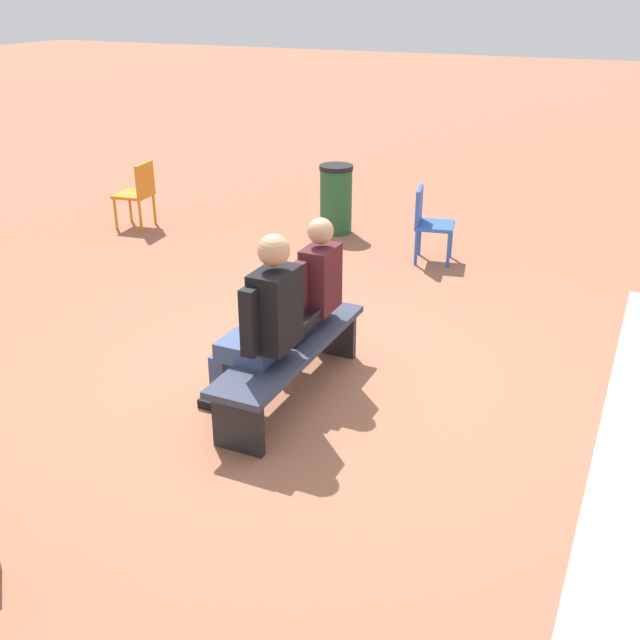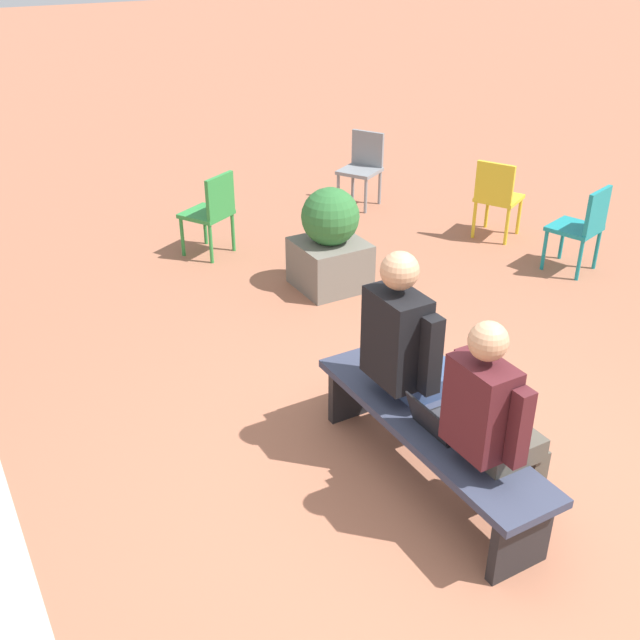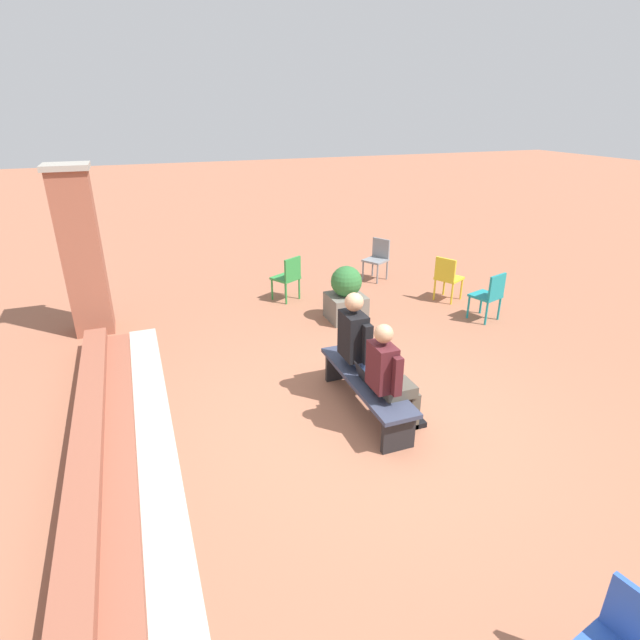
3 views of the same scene
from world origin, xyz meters
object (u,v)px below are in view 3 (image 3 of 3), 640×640
(plastic_chair_far_left, at_px, (378,257))
(person_student, at_px, (390,375))
(plastic_chair_near_bench_left, at_px, (288,276))
(bench, at_px, (366,384))
(plastic_chair_foreground, at_px, (490,294))
(person_adult, at_px, (361,343))
(plastic_chair_by_pillar, at_px, (447,276))
(planter, at_px, (346,295))
(laptop, at_px, (369,378))

(plastic_chair_far_left, bearing_deg, person_student, 154.55)
(plastic_chair_far_left, bearing_deg, plastic_chair_near_bench_left, 104.57)
(person_student, bearing_deg, bench, 8.53)
(plastic_chair_foreground, bearing_deg, plastic_chair_near_bench_left, 53.68)
(person_adult, xyz_separation_m, plastic_chair_foreground, (1.43, -3.04, -0.26))
(person_student, bearing_deg, plastic_chair_by_pillar, -42.14)
(person_student, height_order, planter, person_student)
(bench, relative_size, plastic_chair_far_left, 2.14)
(laptop, height_order, plastic_chair_foreground, plastic_chair_foreground)
(plastic_chair_by_pillar, relative_size, plastic_chair_foreground, 1.00)
(bench, height_order, plastic_chair_far_left, plastic_chair_far_left)
(bench, height_order, person_student, person_student)
(bench, distance_m, person_student, 0.56)
(bench, xyz_separation_m, planter, (2.63, -0.89, 0.08))
(person_student, distance_m, laptop, 0.40)
(plastic_chair_foreground, height_order, planter, planter)
(bench, bearing_deg, plastic_chair_far_left, -28.28)
(person_adult, xyz_separation_m, laptop, (-0.41, 0.08, -0.24))
(bench, xyz_separation_m, person_student, (-0.44, -0.07, 0.35))
(planter, bearing_deg, plastic_chair_far_left, -39.99)
(planter, bearing_deg, bench, 161.40)
(person_student, xyz_separation_m, plastic_chair_far_left, (4.83, -2.30, -0.22))
(person_student, distance_m, plastic_chair_foreground, 3.75)
(bench, bearing_deg, plastic_chair_by_pillar, -46.92)
(person_adult, relative_size, plastic_chair_foreground, 1.66)
(person_adult, xyz_separation_m, plastic_chair_near_bench_left, (3.54, -0.18, -0.26))
(bench, height_order, plastic_chair_near_bench_left, plastic_chair_near_bench_left)
(person_adult, relative_size, plastic_chair_far_left, 1.66)
(person_student, relative_size, plastic_chair_far_left, 1.56)
(plastic_chair_foreground, distance_m, planter, 2.40)
(person_adult, height_order, laptop, person_adult)
(plastic_chair_far_left, relative_size, planter, 0.89)
(person_adult, relative_size, plastic_chair_by_pillar, 1.66)
(person_student, xyz_separation_m, planter, (3.07, -0.82, -0.27))
(plastic_chair_near_bench_left, height_order, plastic_chair_by_pillar, same)
(person_student, height_order, person_adult, person_adult)
(plastic_chair_by_pillar, bearing_deg, person_student, 137.86)
(person_student, xyz_separation_m, plastic_chair_near_bench_left, (4.28, -0.19, -0.22))
(plastic_chair_by_pillar, distance_m, planter, 2.11)
(planter, bearing_deg, plastic_chair_foreground, -111.81)
(bench, distance_m, plastic_chair_by_pillar, 4.09)
(laptop, height_order, plastic_chair_by_pillar, plastic_chair_by_pillar)
(bench, height_order, plastic_chair_by_pillar, plastic_chair_by_pillar)
(person_student, height_order, plastic_chair_near_bench_left, person_student)
(plastic_chair_by_pillar, xyz_separation_m, planter, (-0.16, 2.10, -0.04))
(plastic_chair_far_left, xyz_separation_m, plastic_chair_by_pillar, (-1.60, -0.62, 0.00))
(person_adult, height_order, plastic_chair_by_pillar, person_adult)
(plastic_chair_near_bench_left, distance_m, plastic_chair_foreground, 3.55)
(person_adult, xyz_separation_m, plastic_chair_by_pillar, (2.49, -2.92, -0.26))
(bench, distance_m, planter, 2.78)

